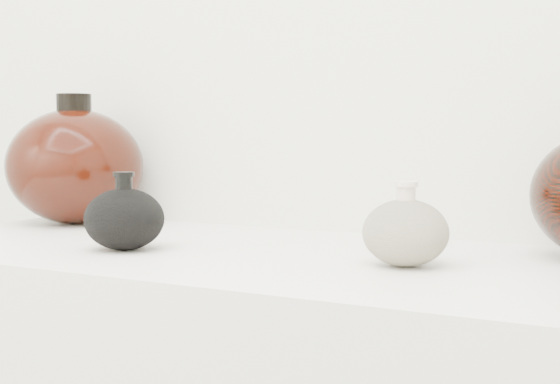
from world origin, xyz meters
The scene contains 3 objects.
black_gourd_vase centered at (-0.19, 0.87, 0.95)m, with size 0.14×0.14×0.11m.
cream_gourd_vase centered at (0.22, 0.94, 0.94)m, with size 0.13×0.13×0.11m.
left_round_pot centered at (-0.47, 1.08, 1.01)m, with size 0.26×0.26×0.24m.
Camera 1 is at (0.54, -0.02, 1.08)m, focal length 50.00 mm.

